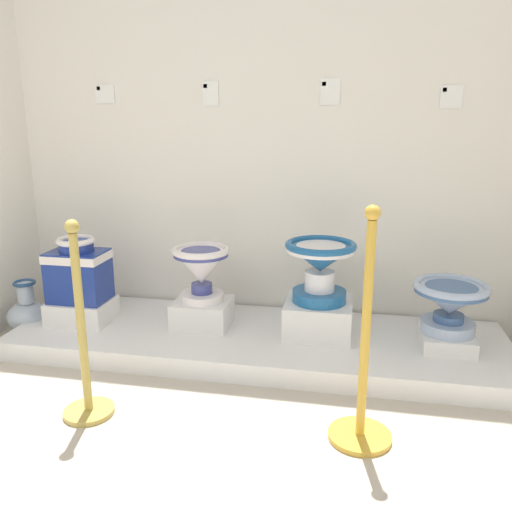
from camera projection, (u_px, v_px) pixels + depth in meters
name	position (u px, v px, depth m)	size (l,w,h in m)	color
wall_back	(272.00, 100.00, 3.24)	(3.63, 0.06, 2.96)	white
display_platform	(257.00, 341.00, 3.14)	(2.95, 0.89, 0.12)	white
plinth_block_tall_cobalt	(82.00, 310.00, 3.28)	(0.37, 0.30, 0.14)	white
antique_toilet_tall_cobalt	(78.00, 269.00, 3.21)	(0.35, 0.26, 0.40)	navy
plinth_block_slender_white	(203.00, 313.00, 3.21)	(0.34, 0.30, 0.16)	white
antique_toilet_slender_white	(201.00, 267.00, 3.14)	(0.35, 0.35, 0.34)	white
plinth_block_pale_glazed	(318.00, 317.00, 3.07)	(0.39, 0.37, 0.21)	white
antique_toilet_pale_glazed	(320.00, 262.00, 2.99)	(0.41, 0.41, 0.36)	#1C5A97
plinth_block_leftmost	(446.00, 339.00, 2.92)	(0.28, 0.34, 0.09)	white
antique_toilet_leftmost	(450.00, 301.00, 2.86)	(0.41, 0.41, 0.29)	#A0B5D5
info_placard_first	(105.00, 94.00, 3.40)	(0.13, 0.01, 0.12)	white
info_placard_second	(210.00, 93.00, 3.27)	(0.10, 0.01, 0.15)	white
info_placard_third	(330.00, 92.00, 3.13)	(0.12, 0.01, 0.16)	white
info_placard_fourth	(451.00, 97.00, 3.01)	(0.12, 0.01, 0.13)	white
decorative_vase_spare	(28.00, 313.00, 3.36)	(0.26, 0.26, 0.36)	navy
stanchion_post_near_left	(84.00, 357.00, 2.39)	(0.24, 0.24, 0.95)	#B39946
stanchion_post_near_right	(363.00, 379.00, 2.20)	(0.28, 0.28, 1.04)	gold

